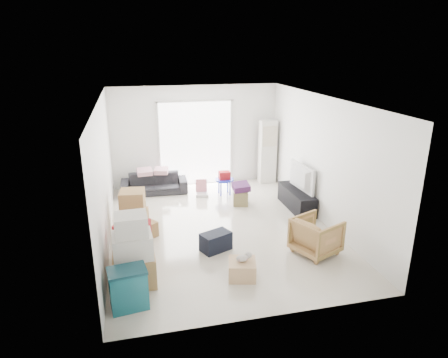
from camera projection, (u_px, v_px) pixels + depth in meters
name	position (u px, v px, depth m)	size (l,w,h in m)	color
room_shell	(220.00, 167.00, 8.03)	(4.98, 6.48, 3.18)	beige
sliding_door	(196.00, 140.00, 10.81)	(2.10, 0.04, 2.33)	white
ac_tower	(267.00, 152.00, 11.05)	(0.45, 0.30, 1.75)	silver
tv_console	(297.00, 199.00, 9.42)	(0.42, 1.39, 0.46)	black
television	(297.00, 187.00, 9.32)	(1.06, 0.61, 0.14)	black
sofa	(154.00, 181.00, 10.39)	(1.70, 0.50, 0.66)	#29292E
pillow_left	(144.00, 167.00, 10.24)	(0.36, 0.28, 0.11)	#D79CAE
pillow_right	(161.00, 165.00, 10.34)	(0.36, 0.29, 0.12)	#D79CAE
armchair	(316.00, 234.00, 7.34)	(0.74, 0.69, 0.76)	tan
storage_bins	(128.00, 288.00, 5.81)	(0.60, 0.46, 0.63)	#165C68
box_stack_a	(133.00, 254.00, 6.31)	(0.67, 0.56, 1.22)	olive
box_stack_b	(133.00, 243.00, 7.08)	(0.68, 0.67, 0.74)	olive
box_stack_c	(133.00, 211.00, 8.29)	(0.64, 0.57, 0.85)	olive
loose_box	(146.00, 229.00, 8.04)	(0.38, 0.38, 0.31)	olive
duffel_bag	(216.00, 241.00, 7.50)	(0.55, 0.33, 0.35)	black
ottoman	(241.00, 198.00, 9.65)	(0.35, 0.35, 0.35)	olive
blanket	(241.00, 188.00, 9.58)	(0.39, 0.39, 0.14)	#502255
kids_table	(224.00, 178.00, 10.25)	(0.48, 0.48, 0.61)	#1A2AD3
toy_walker	(202.00, 191.00, 10.27)	(0.35, 0.32, 0.42)	silver
wood_crate	(242.00, 269.00, 6.62)	(0.45, 0.45, 0.30)	tan
plush_bunny	(244.00, 257.00, 6.57)	(0.28, 0.16, 0.14)	#B2ADA8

